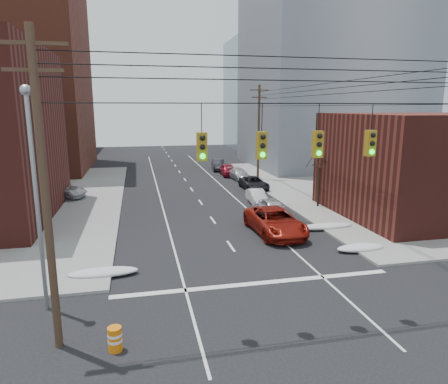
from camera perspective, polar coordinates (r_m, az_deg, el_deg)
name	(u,v)px	position (r m, az deg, el deg)	size (l,w,h in m)	color
ground	(313,365)	(14.85, 12.61, -23.02)	(160.00, 160.00, 0.00)	black
sidewalk_ne	(434,184)	(50.61, 27.81, 1.06)	(40.00, 40.00, 0.15)	gray
building_brick_far	(27,120)	(87.42, -26.27, 9.16)	(22.00, 18.00, 12.00)	#521E18
building_office	(329,79)	(61.54, 14.74, 15.37)	(22.00, 20.00, 25.00)	gray
building_glass	(279,95)	(86.16, 7.90, 13.56)	(20.00, 18.00, 22.00)	gray
building_storefront	(441,165)	(35.98, 28.53, 3.42)	(16.00, 12.00, 8.00)	#521E18
utility_pole_left	(45,190)	(14.51, -24.24, 0.32)	(2.20, 0.28, 11.00)	#473323
utility_pole_far	(259,131)	(47.12, 4.97, 8.69)	(2.20, 0.28, 11.00)	#473323
traffic_signals	(290,143)	(15.02, 9.44, 6.92)	(17.00, 0.42, 2.02)	black
street_light	(35,182)	(17.66, -25.42, 1.32)	(0.44, 0.44, 9.32)	gray
bare_tree	(319,181)	(34.93, 13.39, 1.54)	(2.09, 2.20, 4.93)	black
snow_nw	(103,272)	(21.66, -16.85, -10.93)	(3.50, 1.08, 0.42)	silver
snow_ne	(360,248)	(25.50, 18.90, -7.55)	(3.00, 1.08, 0.42)	silver
snow_east_far	(326,226)	(29.23, 14.37, -4.78)	(4.00, 1.08, 0.42)	silver
red_pickup	(275,221)	(27.41, 7.31, -4.19)	(2.87, 6.23, 1.73)	maroon
parked_car_a	(273,208)	(31.61, 7.00, -2.30)	(1.67, 4.15, 1.41)	#BCBBC0
parked_car_b	(257,197)	(35.87, 4.71, -0.67)	(1.32, 3.79, 1.25)	silver
parked_car_c	(254,183)	(41.95, 4.31, 1.26)	(2.24, 4.86, 1.35)	black
parked_car_d	(239,174)	(47.81, 2.20, 2.57)	(1.79, 4.41, 1.28)	#B5B5BA
parked_car_e	(228,170)	(50.49, 0.60, 3.19)	(1.75, 4.34, 1.48)	maroon
parked_car_f	(218,165)	(54.98, -0.86, 3.90)	(1.54, 4.42, 1.46)	black
lot_car_a	(19,198)	(38.72, -27.27, -0.77)	(1.37, 3.94, 1.30)	silver
lot_car_b	(58,191)	(40.18, -22.65, 0.18)	(2.43, 5.26, 1.46)	silver
lot_car_c	(2,207)	(35.92, -29.13, -1.84)	(1.87, 4.60, 1.33)	black
construction_barrel	(115,339)	(15.49, -15.31, -19.55)	(0.65, 0.65, 0.89)	orange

